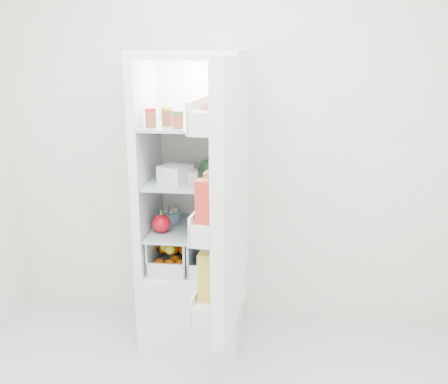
# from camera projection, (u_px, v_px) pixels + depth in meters

# --- Properties ---
(room_walls) EXTENTS (3.02, 3.02, 2.61)m
(room_walls) POSITION_uv_depth(u_px,v_px,m) (181.00, 114.00, 1.68)
(room_walls) COLOR silver
(room_walls) RESTS_ON ground
(refrigerator) EXTENTS (0.60, 0.60, 1.80)m
(refrigerator) POSITION_uv_depth(u_px,v_px,m) (195.00, 237.00, 3.15)
(refrigerator) COLOR white
(refrigerator) RESTS_ON ground
(shelf_low) EXTENTS (0.49, 0.53, 0.01)m
(shelf_low) POSITION_uv_depth(u_px,v_px,m) (193.00, 229.00, 3.07)
(shelf_low) COLOR #A1B5BC
(shelf_low) RESTS_ON refrigerator
(shelf_mid) EXTENTS (0.49, 0.53, 0.02)m
(shelf_mid) POSITION_uv_depth(u_px,v_px,m) (192.00, 181.00, 2.98)
(shelf_mid) COLOR #A1B5BC
(shelf_mid) RESTS_ON refrigerator
(shelf_top) EXTENTS (0.49, 0.53, 0.02)m
(shelf_top) POSITION_uv_depth(u_px,v_px,m) (191.00, 126.00, 2.89)
(shelf_top) COLOR #A1B5BC
(shelf_top) RESTS_ON refrigerator
(crisper_left) EXTENTS (0.23, 0.46, 0.22)m
(crisper_left) POSITION_uv_depth(u_px,v_px,m) (174.00, 248.00, 3.12)
(crisper_left) COLOR silver
(crisper_left) RESTS_ON refrigerator
(crisper_right) EXTENTS (0.23, 0.46, 0.22)m
(crisper_right) POSITION_uv_depth(u_px,v_px,m) (213.00, 250.00, 3.09)
(crisper_right) COLOR silver
(crisper_right) RESTS_ON refrigerator
(condiment_jars) EXTENTS (0.46, 0.16, 0.08)m
(condiment_jars) POSITION_uv_depth(u_px,v_px,m) (187.00, 119.00, 2.77)
(condiment_jars) COLOR #B21919
(condiment_jars) RESTS_ON shelf_top
(squeeze_bottle) EXTENTS (0.06, 0.06, 0.17)m
(squeeze_bottle) POSITION_uv_depth(u_px,v_px,m) (228.00, 109.00, 2.85)
(squeeze_bottle) COLOR white
(squeeze_bottle) RESTS_ON shelf_top
(tub_white) EXTENTS (0.21, 0.21, 0.10)m
(tub_white) POSITION_uv_depth(u_px,v_px,m) (175.00, 174.00, 2.90)
(tub_white) COLOR silver
(tub_white) RESTS_ON shelf_mid
(tub_cream) EXTENTS (0.12, 0.12, 0.06)m
(tub_cream) POSITION_uv_depth(u_px,v_px,m) (189.00, 176.00, 2.94)
(tub_cream) COLOR beige
(tub_cream) RESTS_ON shelf_mid
(tin_red) EXTENTS (0.13, 0.13, 0.07)m
(tin_red) POSITION_uv_depth(u_px,v_px,m) (219.00, 184.00, 2.75)
(tin_red) COLOR red
(tin_red) RESTS_ON shelf_mid
(foil_tray) EXTENTS (0.16, 0.12, 0.04)m
(foil_tray) POSITION_uv_depth(u_px,v_px,m) (183.00, 172.00, 3.07)
(foil_tray) COLOR white
(foil_tray) RESTS_ON shelf_mid
(tub_green) EXTENTS (0.14, 0.17, 0.09)m
(tub_green) POSITION_uv_depth(u_px,v_px,m) (214.00, 167.00, 3.10)
(tub_green) COLOR #387B48
(tub_green) RESTS_ON shelf_mid
(red_cabbage) EXTENTS (0.18, 0.18, 0.18)m
(red_cabbage) POSITION_uv_depth(u_px,v_px,m) (212.00, 219.00, 2.94)
(red_cabbage) COLOR #5A1E58
(red_cabbage) RESTS_ON shelf_low
(bell_pepper) EXTENTS (0.11, 0.11, 0.11)m
(bell_pepper) POSITION_uv_depth(u_px,v_px,m) (161.00, 224.00, 2.98)
(bell_pepper) COLOR red
(bell_pepper) RESTS_ON shelf_low
(mushroom_bowl) EXTENTS (0.16, 0.16, 0.06)m
(mushroom_bowl) POSITION_uv_depth(u_px,v_px,m) (171.00, 216.00, 3.19)
(mushroom_bowl) COLOR #82B1C2
(mushroom_bowl) RESTS_ON shelf_low
(citrus_pile) EXTENTS (0.20, 0.31, 0.16)m
(citrus_pile) POSITION_uv_depth(u_px,v_px,m) (174.00, 254.00, 3.10)
(citrus_pile) COLOR orange
(citrus_pile) RESTS_ON refrigerator
(veg_pile) EXTENTS (0.16, 0.30, 0.10)m
(veg_pile) POSITION_uv_depth(u_px,v_px,m) (213.00, 257.00, 3.10)
(veg_pile) COLOR #1C4818
(veg_pile) RESTS_ON refrigerator
(fridge_door) EXTENTS (0.22, 0.60, 1.30)m
(fridge_door) POSITION_uv_depth(u_px,v_px,m) (225.00, 203.00, 2.39)
(fridge_door) COLOR white
(fridge_door) RESTS_ON refrigerator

